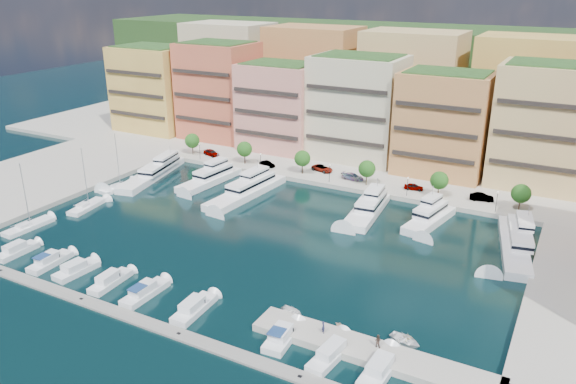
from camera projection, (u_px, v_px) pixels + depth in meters
name	position (u px, v px, depth m)	size (l,w,h in m)	color
ground	(258.00, 239.00, 101.50)	(400.00, 400.00, 0.00)	black
north_quay	(376.00, 151.00, 152.46)	(220.00, 64.00, 2.00)	#9E998E
hillside	(424.00, 116.00, 191.91)	(240.00, 40.00, 58.00)	#1C3D19
south_pontoon	(128.00, 317.00, 78.16)	(72.00, 2.20, 0.35)	gray
finger_pier	(372.00, 356.00, 70.13)	(32.00, 5.00, 2.00)	#9E998E
apartment_0	(154.00, 88.00, 167.05)	(22.00, 16.50, 24.80)	#E3B953
apartment_1	(219.00, 91.00, 158.59)	(20.00, 16.50, 26.80)	#B7543D
apartment_2	(280.00, 107.00, 148.36)	(20.00, 15.50, 22.80)	tan
apartment_3	(358.00, 108.00, 140.17)	(22.00, 16.50, 25.80)	beige
apartment_4	(443.00, 123.00, 129.14)	(20.00, 15.50, 23.80)	#B67C44
apartment_5	(549.00, 126.00, 120.51)	(22.00, 16.50, 26.80)	tan
backblock_0	(230.00, 71.00, 180.95)	(26.00, 18.00, 30.00)	beige
backblock_1	(313.00, 78.00, 167.66)	(26.00, 18.00, 30.00)	#B67C44
backblock_2	(411.00, 87.00, 154.38)	(26.00, 18.00, 30.00)	tan
backblock_3	(528.00, 97.00, 141.09)	(26.00, 18.00, 30.00)	#E3B953
tree_0	(192.00, 141.00, 145.05)	(3.80, 3.80, 5.65)	#473323
tree_1	(244.00, 149.00, 137.96)	(3.80, 3.80, 5.65)	#473323
tree_2	(302.00, 158.00, 130.88)	(3.80, 3.80, 5.65)	#473323
tree_3	(367.00, 169.00, 123.79)	(3.80, 3.80, 5.65)	#473323
tree_4	(439.00, 180.00, 116.70)	(3.80, 3.80, 5.65)	#473323
tree_5	(521.00, 194.00, 109.62)	(3.80, 3.80, 5.65)	#473323
lamppost_0	(200.00, 148.00, 141.71)	(0.30, 0.30, 4.20)	black
lamppost_1	(261.00, 159.00, 133.74)	(0.30, 0.30, 4.20)	black
lamppost_2	(329.00, 170.00, 125.77)	(0.30, 0.30, 4.20)	black
lamppost_3	(408.00, 183.00, 117.80)	(0.30, 0.30, 4.20)	black
lamppost_4	(497.00, 198.00, 109.83)	(0.30, 0.30, 4.20)	black
yacht_0	(155.00, 171.00, 133.03)	(9.50, 25.07, 7.30)	white
yacht_1	(211.00, 178.00, 129.05)	(6.17, 18.68, 7.30)	white
yacht_2	(249.00, 189.00, 121.84)	(6.87, 24.09, 7.30)	white
yacht_4	(368.00, 209.00, 112.00)	(6.37, 18.87, 7.30)	white
yacht_5	(430.00, 217.00, 107.82)	(6.89, 15.87, 7.30)	white
yacht_6	(515.00, 241.00, 97.81)	(8.73, 23.62, 7.30)	white
cruiser_0	(17.00, 251.00, 95.80)	(2.48, 7.32, 2.55)	white
cruiser_1	(50.00, 262.00, 92.16)	(2.94, 7.89, 2.66)	white
cruiser_2	(76.00, 270.00, 89.52)	(3.43, 7.51, 2.55)	white
cruiser_3	(110.00, 281.00, 86.24)	(2.74, 7.84, 2.55)	white
cruiser_4	(145.00, 293.00, 83.13)	(2.76, 8.34, 2.66)	white
cruiser_5	(194.00, 309.00, 79.15)	(3.06, 8.24, 2.55)	white
cruiser_7	(282.00, 337.00, 72.85)	(3.34, 7.29, 2.66)	white
cruiser_8	(332.00, 354.00, 69.71)	(3.54, 9.08, 2.55)	white
cruiser_9	(380.00, 369.00, 66.92)	(3.24, 8.48, 2.55)	white
sailboat_2	(119.00, 188.00, 125.21)	(4.14, 9.30, 13.20)	white
sailboat_0	(28.00, 227.00, 105.55)	(3.13, 9.78, 13.20)	white
sailboat_1	(87.00, 207.00, 114.77)	(4.00, 9.42, 13.20)	white
tender_0	(292.00, 312.00, 78.80)	(2.52, 3.53, 0.73)	silver
tender_1	(340.00, 325.00, 75.60)	(1.42, 1.64, 0.86)	beige
tender_2	(405.00, 340.00, 72.46)	(3.04, 4.26, 0.88)	white
tender_3	(408.00, 336.00, 73.27)	(1.40, 1.62, 0.86)	beige
car_0	(211.00, 153.00, 145.15)	(1.98, 4.92, 1.68)	gray
car_1	(267.00, 164.00, 136.82)	(1.46, 4.17, 1.38)	gray
car_2	(322.00, 168.00, 133.55)	(2.46, 5.34, 1.48)	gray
car_3	(353.00, 177.00, 127.98)	(2.08, 5.11, 1.48)	gray
car_4	(414.00, 187.00, 121.92)	(1.66, 4.12, 1.40)	gray
car_5	(482.00, 197.00, 115.96)	(1.67, 4.80, 1.58)	gray
person_0	(323.00, 327.00, 72.77)	(0.63, 0.41, 1.72)	#222544
person_1	(378.00, 341.00, 69.94)	(0.88, 0.68, 1.81)	brown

